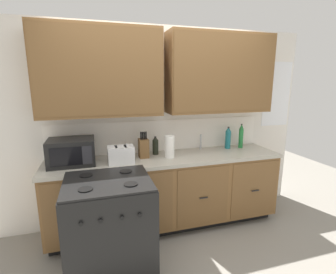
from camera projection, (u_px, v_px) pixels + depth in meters
name	position (u px, v px, depth m)	size (l,w,h in m)	color
ground_plane	(175.00, 239.00, 2.90)	(8.00, 8.00, 0.00)	gray
wall_unit	(163.00, 94.00, 3.02)	(3.96, 0.40, 2.44)	white
counter_run	(167.00, 191.00, 3.08)	(2.79, 0.64, 0.90)	black
stove_range	(110.00, 228.00, 2.29)	(0.76, 0.68, 0.95)	black
microwave	(72.00, 152.00, 2.70)	(0.48, 0.37, 0.28)	black
toaster	(121.00, 155.00, 2.74)	(0.28, 0.18, 0.19)	white
knife_block	(144.00, 148.00, 2.96)	(0.11, 0.14, 0.31)	brown
sink_faucet	(201.00, 142.00, 3.31)	(0.02, 0.02, 0.20)	#B2B5BA
paper_towel_roll	(169.00, 147.00, 2.95)	(0.12, 0.12, 0.26)	white
bottle_teal	(228.00, 138.00, 3.35)	(0.07, 0.07, 0.29)	#1E707A
bottle_green	(241.00, 136.00, 3.39)	(0.06, 0.06, 0.32)	#237A38
bottle_dark	(155.00, 146.00, 3.08)	(0.07, 0.07, 0.22)	black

